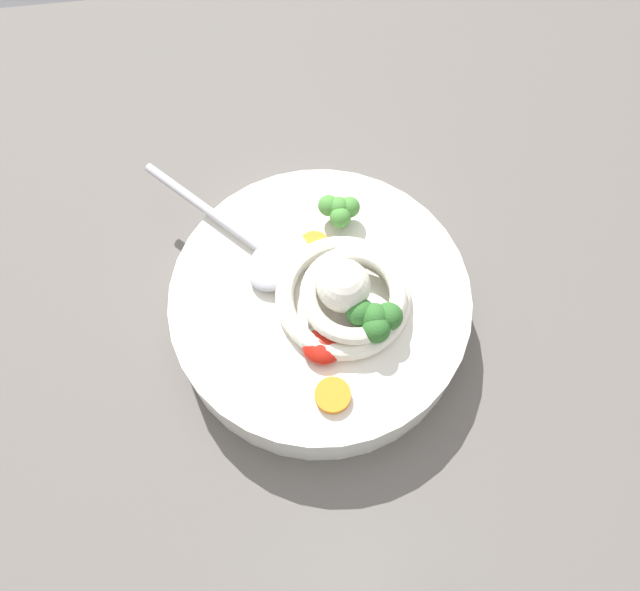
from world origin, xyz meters
TOP-DOWN VIEW (x-y plane):
  - table_slab at (0.00, 0.00)cm, footprint 90.52×90.52cm
  - soup_bowl at (1.98, 3.41)cm, footprint 24.85×24.85cm
  - noodle_pile at (3.95, 2.63)cm, footprint 12.04×11.80cm
  - soup_spoon at (-2.01, 7.53)cm, footprint 14.40×14.72cm
  - chili_sauce_dollop at (1.66, -1.27)cm, footprint 3.36×3.02cm
  - broccoli_floret_right at (5.78, 0.03)cm, footprint 4.37×3.76cm
  - broccoli_floret_beside_chili at (4.49, 10.27)cm, footprint 3.52×3.03cm
  - carrot_slice_beside_noodles at (1.85, -5.15)cm, footprint 2.77×2.77cm
  - carrot_slice_extra_a at (2.08, 7.91)cm, footprint 2.59×2.59cm

SIDE VIEW (x-z plane):
  - table_slab at x=0.00cm, z-range 0.00..2.96cm
  - soup_bowl at x=1.98cm, z-range 3.04..7.99cm
  - carrot_slice_extra_a at x=2.08cm, z-range 7.90..8.46cm
  - carrot_slice_beside_noodles at x=1.85cm, z-range 7.90..8.62cm
  - chili_sauce_dollop at x=1.66cm, z-range 7.90..9.41cm
  - soup_spoon at x=-2.01cm, z-range 7.90..9.50cm
  - noodle_pile at x=3.95cm, z-range 6.99..11.83cm
  - broccoli_floret_beside_chili at x=4.49cm, z-range 8.26..11.04cm
  - broccoli_floret_right at x=5.78cm, z-range 8.34..11.80cm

